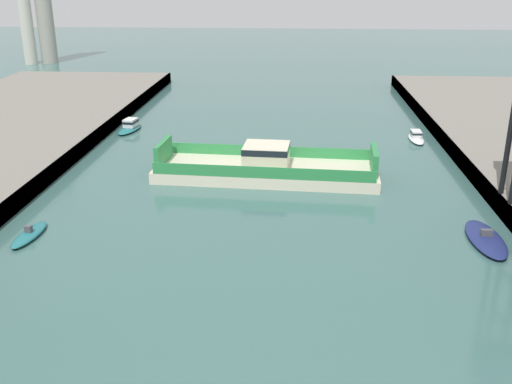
{
  "coord_description": "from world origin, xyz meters",
  "views": [
    {
      "loc": [
        3.14,
        -16.49,
        18.95
      ],
      "look_at": [
        0.0,
        28.41,
        2.0
      ],
      "focal_mm": 41.11,
      "sensor_mm": 36.0,
      "label": 1
    }
  ],
  "objects_px": {
    "moored_boat_near_right": "(416,137)",
    "moored_boat_mid_left": "(29,235)",
    "chain_ferry": "(266,167)",
    "moored_boat_far_right": "(130,126)",
    "moored_boat_mid_right": "(486,239)"
  },
  "relations": [
    {
      "from": "moored_boat_near_right",
      "to": "moored_boat_mid_left",
      "type": "height_order",
      "value": "moored_boat_near_right"
    },
    {
      "from": "chain_ferry",
      "to": "moored_boat_far_right",
      "type": "relative_size",
      "value": 3.71
    },
    {
      "from": "moored_boat_mid_left",
      "to": "moored_boat_far_right",
      "type": "relative_size",
      "value": 0.85
    },
    {
      "from": "moored_boat_mid_right",
      "to": "moored_boat_far_right",
      "type": "relative_size",
      "value": 1.18
    },
    {
      "from": "chain_ferry",
      "to": "moored_boat_mid_left",
      "type": "relative_size",
      "value": 4.38
    },
    {
      "from": "chain_ferry",
      "to": "moored_boat_mid_left",
      "type": "height_order",
      "value": "chain_ferry"
    },
    {
      "from": "chain_ferry",
      "to": "moored_boat_near_right",
      "type": "xyz_separation_m",
      "value": [
        17.2,
        14.75,
        -0.61
      ]
    },
    {
      "from": "moored_boat_mid_left",
      "to": "moored_boat_near_right",
      "type": "bearing_deg",
      "value": 40.99
    },
    {
      "from": "chain_ferry",
      "to": "moored_boat_near_right",
      "type": "relative_size",
      "value": 4.3
    },
    {
      "from": "chain_ferry",
      "to": "moored_boat_mid_left",
      "type": "xyz_separation_m",
      "value": [
        -17.24,
        -15.19,
        -0.78
      ]
    },
    {
      "from": "moored_boat_near_right",
      "to": "moored_boat_far_right",
      "type": "distance_m",
      "value": 35.51
    },
    {
      "from": "chain_ferry",
      "to": "moored_boat_mid_left",
      "type": "distance_m",
      "value": 22.99
    },
    {
      "from": "moored_boat_mid_right",
      "to": "chain_ferry",
      "type": "bearing_deg",
      "value": 141.68
    },
    {
      "from": "moored_boat_near_right",
      "to": "chain_ferry",
      "type": "bearing_deg",
      "value": -139.39
    },
    {
      "from": "moored_boat_near_right",
      "to": "moored_boat_mid_right",
      "type": "distance_m",
      "value": 28.32
    }
  ]
}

